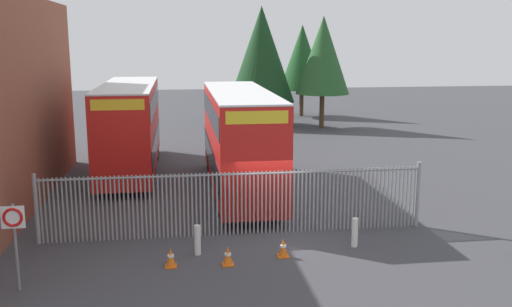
# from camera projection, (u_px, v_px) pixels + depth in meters

# --- Properties ---
(ground_plane) EXTENTS (100.00, 100.00, 0.00)m
(ground_plane) POSITION_uv_depth(u_px,v_px,m) (245.00, 178.00, 27.42)
(ground_plane) COLOR #3D3D42
(palisade_fence) EXTENTS (13.11, 0.14, 2.35)m
(palisade_fence) POSITION_uv_depth(u_px,v_px,m) (236.00, 201.00, 19.25)
(palisade_fence) COLOR gray
(palisade_fence) RESTS_ON ground
(double_decker_bus_near_gate) EXTENTS (2.54, 10.81, 4.42)m
(double_decker_bus_near_gate) POSITION_uv_depth(u_px,v_px,m) (240.00, 137.00, 24.57)
(double_decker_bus_near_gate) COLOR red
(double_decker_bus_near_gate) RESTS_ON ground
(double_decker_bus_behind_fence_left) EXTENTS (2.54, 10.81, 4.42)m
(double_decker_bus_behind_fence_left) POSITION_uv_depth(u_px,v_px,m) (130.00, 124.00, 28.23)
(double_decker_bus_behind_fence_left) COLOR red
(double_decker_bus_behind_fence_left) RESTS_ON ground
(bollard_near_left) EXTENTS (0.20, 0.20, 0.95)m
(bollard_near_left) POSITION_uv_depth(u_px,v_px,m) (198.00, 240.00, 17.57)
(bollard_near_left) COLOR silver
(bollard_near_left) RESTS_ON ground
(bollard_center_front) EXTENTS (0.20, 0.20, 0.95)m
(bollard_center_front) POSITION_uv_depth(u_px,v_px,m) (355.00, 232.00, 18.26)
(bollard_center_front) COLOR silver
(bollard_center_front) RESTS_ON ground
(traffic_cone_by_gate) EXTENTS (0.34, 0.34, 0.59)m
(traffic_cone_by_gate) POSITION_uv_depth(u_px,v_px,m) (228.00, 256.00, 16.78)
(traffic_cone_by_gate) COLOR orange
(traffic_cone_by_gate) RESTS_ON ground
(traffic_cone_mid_forecourt) EXTENTS (0.34, 0.34, 0.59)m
(traffic_cone_mid_forecourt) POSITION_uv_depth(u_px,v_px,m) (283.00, 248.00, 17.43)
(traffic_cone_mid_forecourt) COLOR orange
(traffic_cone_mid_forecourt) RESTS_ON ground
(traffic_cone_near_kerb) EXTENTS (0.34, 0.34, 0.59)m
(traffic_cone_near_kerb) POSITION_uv_depth(u_px,v_px,m) (171.00, 258.00, 16.65)
(traffic_cone_near_kerb) COLOR orange
(traffic_cone_near_kerb) RESTS_ON ground
(speed_limit_sign_post) EXTENTS (0.60, 0.14, 2.40)m
(speed_limit_sign_post) POSITION_uv_depth(u_px,v_px,m) (14.00, 227.00, 14.76)
(speed_limit_sign_post) COLOR slate
(speed_limit_sign_post) RESTS_ON ground
(tree_tall_back) EXTENTS (3.86, 3.86, 7.81)m
(tree_tall_back) POSITION_uv_depth(u_px,v_px,m) (302.00, 57.00, 48.62)
(tree_tall_back) COLOR #4C3823
(tree_tall_back) RESTS_ON ground
(tree_short_side) EXTENTS (3.99, 3.99, 8.27)m
(tree_short_side) POSITION_uv_depth(u_px,v_px,m) (323.00, 55.00, 41.88)
(tree_short_side) COLOR #4C3823
(tree_short_side) RESTS_ON ground
(tree_mid_row) EXTENTS (5.03, 5.03, 9.04)m
(tree_mid_row) POSITION_uv_depth(u_px,v_px,m) (262.00, 54.00, 43.00)
(tree_mid_row) COLOR #4C3823
(tree_mid_row) RESTS_ON ground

